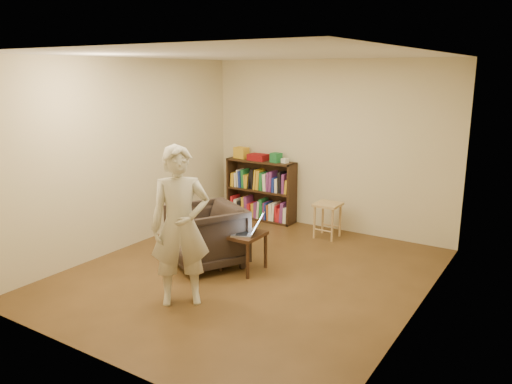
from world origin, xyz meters
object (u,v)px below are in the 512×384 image
Objects in this scene: armchair at (206,236)px; stool at (328,210)px; person at (180,226)px; bookshelf at (261,193)px; side_table at (243,239)px; laptop at (249,229)px.

stool is at bearing 94.01° from armchair.
armchair is 0.51× the size of person.
side_table is (0.98, -2.01, -0.04)m from bookshelf.
bookshelf is 2.23m from side_table.
person is at bearing -98.22° from stool.
stool is 1.73m from laptop.
bookshelf is 2.19m from armchair.
stool is at bearing 147.13° from laptop.
armchair is at bearing -114.33° from stool.
bookshelf is 2.48× the size of laptop.
stool is at bearing 78.13° from side_table.
armchair is 0.49m from side_table.
armchair is at bearing -76.66° from bookshelf.
bookshelf is at bearing 167.75° from stool.
bookshelf reaches higher than laptop.
side_table is at bearing -101.87° from stool.
person is at bearing -73.23° from bookshelf.
bookshelf is 3.26m from person.
stool is 0.31× the size of person.
armchair is (0.51, -2.13, -0.05)m from bookshelf.
person reaches higher than armchair.
side_table is 1.00× the size of laptop.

